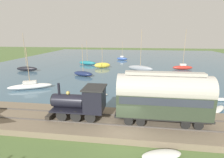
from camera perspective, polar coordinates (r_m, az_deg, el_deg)
ground_plane at (r=15.36m, az=4.07°, el=-17.75°), size 200.00×200.00×0.00m
harbor_water at (r=58.16m, az=6.92°, el=6.11°), size 80.00×80.00×0.01m
rail_embankment at (r=16.45m, az=4.42°, el=-14.32°), size 5.71×56.00×0.67m
steam_locomotive at (r=16.22m, az=-9.37°, el=-6.97°), size 2.49×5.33×3.21m
passenger_coach at (r=15.47m, az=16.24°, el=-5.26°), size 2.41×8.04×4.49m
sailboat_white at (r=29.65m, az=-25.15°, el=-2.04°), size 3.87×6.27×6.34m
sailboat_blue at (r=58.15m, az=3.32°, el=6.74°), size 1.77×3.71×5.98m
sailboat_teal at (r=49.19m, az=-8.05°, el=5.28°), size 2.53×5.19×6.73m
sailboat_red at (r=45.19m, az=22.06°, el=3.63°), size 1.62×4.79×9.31m
sailboat_gray at (r=40.99m, az=9.21°, el=3.59°), size 3.33×5.94×9.32m
sailboat_yellow at (r=44.19m, az=-3.19°, el=4.53°), size 2.44×4.19×5.54m
sailboat_navy at (r=35.84m, az=-9.40°, el=1.80°), size 2.93×4.66×6.34m
sailboat_black at (r=44.67m, az=-26.05°, el=3.09°), size 1.29×4.90×8.50m
rowboat_mid_harbor at (r=24.32m, az=-4.42°, el=-4.89°), size 1.16×2.60×0.33m
rowboat_off_pier at (r=26.11m, az=31.75°, el=-5.67°), size 1.00×2.31×0.37m
rowboat_far_out at (r=22.54m, az=31.35°, el=-8.51°), size 2.72×2.43×0.41m
rowboat_near_shore at (r=28.37m, az=17.57°, el=-2.49°), size 2.26×1.87×0.55m
beached_dinghy at (r=13.33m, az=15.90°, el=-22.76°), size 1.88×3.00×0.44m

